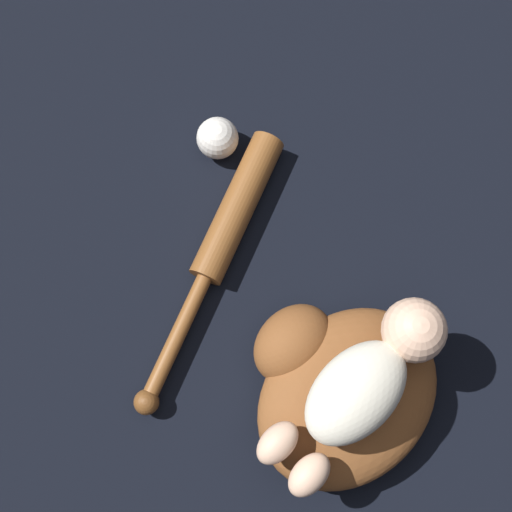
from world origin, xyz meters
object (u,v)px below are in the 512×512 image
(baby_figure, at_px, (367,381))
(baseball, at_px, (218,138))
(baseball_glove, at_px, (338,388))
(baseball_bat, at_px, (224,236))

(baby_figure, distance_m, baseball, 0.48)
(baby_figure, height_order, baseball, baby_figure)
(baseball_glove, bearing_deg, baby_figure, -40.33)
(baseball_glove, bearing_deg, baseball_bat, 80.67)
(baseball_glove, relative_size, baby_figure, 0.93)
(baby_figure, bearing_deg, baseball_bat, 85.18)
(baseball_glove, height_order, baseball_bat, baseball_glove)
(baby_figure, distance_m, baseball_bat, 0.34)
(baby_figure, bearing_deg, baseball_glove, 139.67)
(baseball_glove, height_order, baseball, baseball_glove)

